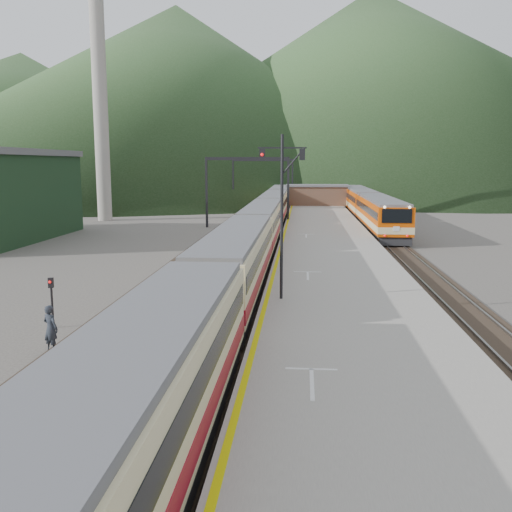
# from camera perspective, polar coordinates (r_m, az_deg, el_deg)

# --- Properties ---
(track_main) EXTENTS (2.60, 200.00, 0.23)m
(track_main) POSITION_cam_1_polar(r_m,az_deg,el_deg) (50.26, 0.69, 1.01)
(track_main) COLOR black
(track_main) RESTS_ON ground
(track_far) EXTENTS (2.60, 200.00, 0.23)m
(track_far) POSITION_cam_1_polar(r_m,az_deg,el_deg) (50.85, -4.94, 1.07)
(track_far) COLOR black
(track_far) RESTS_ON ground
(track_second) EXTENTS (2.60, 200.00, 0.23)m
(track_second) POSITION_cam_1_polar(r_m,az_deg,el_deg) (50.78, 13.75, 0.83)
(track_second) COLOR black
(track_second) RESTS_ON ground
(platform) EXTENTS (8.00, 100.00, 1.00)m
(platform) POSITION_cam_1_polar(r_m,az_deg,el_deg) (48.15, 7.19, 1.09)
(platform) COLOR gray
(platform) RESTS_ON ground
(gantry_near) EXTENTS (9.55, 0.25, 8.00)m
(gantry_near) POSITION_cam_1_polar(r_m,az_deg,el_deg) (64.95, -0.90, 7.76)
(gantry_near) COLOR black
(gantry_near) RESTS_ON ground
(gantry_far) EXTENTS (9.55, 0.25, 8.00)m
(gantry_far) POSITION_cam_1_polar(r_m,az_deg,el_deg) (89.86, 0.67, 8.16)
(gantry_far) COLOR black
(gantry_far) RESTS_ON ground
(smokestack) EXTENTS (1.80, 1.80, 30.00)m
(smokestack) POSITION_cam_1_polar(r_m,az_deg,el_deg) (76.41, -15.32, 14.73)
(smokestack) COLOR #9E998E
(smokestack) RESTS_ON ground
(station_shed) EXTENTS (9.40, 4.40, 3.10)m
(station_shed) POSITION_cam_1_polar(r_m,az_deg,el_deg) (87.77, 6.12, 6.12)
(station_shed) COLOR brown
(station_shed) RESTS_ON platform
(hill_a) EXTENTS (180.00, 180.00, 60.00)m
(hill_a) POSITION_cam_1_polar(r_m,az_deg,el_deg) (205.56, -7.83, 15.50)
(hill_a) COLOR #28471F
(hill_a) RESTS_ON ground
(hill_b) EXTENTS (220.00, 220.00, 75.00)m
(hill_b) POSITION_cam_1_polar(r_m,az_deg,el_deg) (242.98, 11.39, 16.20)
(hill_b) COLOR #28471F
(hill_b) RESTS_ON ground
(hill_d) EXTENTS (200.00, 200.00, 55.00)m
(hill_d) POSITION_cam_1_polar(r_m,az_deg,el_deg) (279.23, -22.13, 12.72)
(hill_d) COLOR #28471F
(hill_d) RESTS_ON ground
(main_train) EXTENTS (2.74, 94.25, 3.35)m
(main_train) POSITION_cam_1_polar(r_m,az_deg,el_deg) (49.16, 0.62, 2.98)
(main_train) COLOR beige
(main_train) RESTS_ON track_main
(second_train) EXTENTS (3.10, 63.63, 3.79)m
(second_train) POSITION_cam_1_polar(r_m,az_deg,el_deg) (81.77, 10.37, 5.48)
(second_train) COLOR #D34904
(second_train) RESTS_ON track_second
(signal_mast) EXTENTS (2.20, 0.25, 7.55)m
(signal_mast) POSITION_cam_1_polar(r_m,az_deg,el_deg) (26.13, 2.60, 5.55)
(signal_mast) COLOR black
(signal_mast) RESTS_ON platform
(short_signal_a) EXTENTS (0.24, 0.19, 2.27)m
(short_signal_a) POSITION_cam_1_polar(r_m,az_deg,el_deg) (19.68, -14.77, -8.18)
(short_signal_a) COLOR black
(short_signal_a) RESTS_ON ground
(short_signal_b) EXTENTS (0.26, 0.23, 2.27)m
(short_signal_b) POSITION_cam_1_polar(r_m,az_deg,el_deg) (42.88, -3.64, 1.45)
(short_signal_b) COLOR black
(short_signal_b) RESTS_ON ground
(short_signal_c) EXTENTS (0.24, 0.19, 2.27)m
(short_signal_c) POSITION_cam_1_polar(r_m,az_deg,el_deg) (26.88, -19.76, -3.75)
(short_signal_c) COLOR black
(short_signal_c) RESTS_ON ground
(worker) EXTENTS (0.81, 0.69, 1.87)m
(worker) POSITION_cam_1_polar(r_m,az_deg,el_deg) (23.63, -19.85, -6.84)
(worker) COLOR #232832
(worker) RESTS_ON ground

